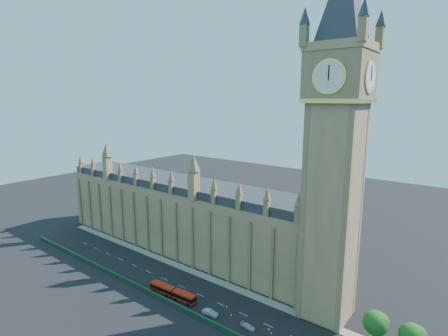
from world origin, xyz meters
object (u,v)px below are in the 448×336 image
Objects in this scene: red_bus at (173,292)px; car_grey at (178,292)px; car_white at (248,326)px; car_silver at (210,313)px.

red_bus is 2.19m from car_grey.
car_grey is 0.95× the size of car_white.
car_silver is at bearing 99.47° from car_white.
red_bus is at bearing 94.58° from car_white.
car_grey is at bearing 81.82° from red_bus.
car_silver reaches higher than car_white.
car_silver is (14.73, -2.12, 0.10)m from car_grey.
red_bus reaches higher than car_white.
car_silver is 1.13× the size of car_white.
red_bus is 26.46m from car_white.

